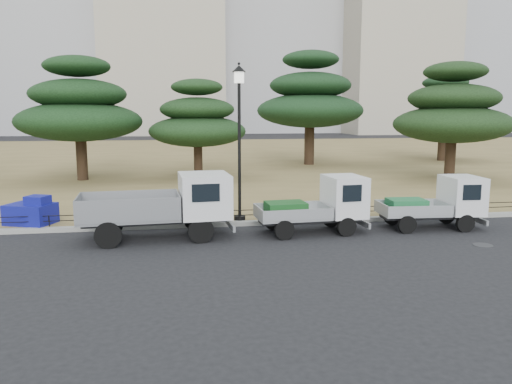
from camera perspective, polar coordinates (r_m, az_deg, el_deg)
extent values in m
plane|color=black|center=(15.44, 1.15, -5.92)|extent=(220.00, 220.00, 0.00)
cube|color=olive|center=(45.53, -5.57, 4.04)|extent=(120.00, 56.00, 0.15)
cube|color=gray|center=(17.91, -0.30, -3.56)|extent=(120.00, 0.25, 0.16)
cylinder|color=black|center=(15.51, -6.30, -4.39)|extent=(0.81, 0.22, 0.80)
cylinder|color=black|center=(17.19, -6.98, -3.07)|extent=(0.81, 0.22, 0.80)
cylinder|color=black|center=(15.45, -16.56, -4.76)|extent=(0.81, 0.22, 0.80)
cylinder|color=black|center=(17.14, -16.21, -3.40)|extent=(0.81, 0.22, 0.80)
cube|color=#2D2D30|center=(16.22, -11.39, -3.16)|extent=(4.52, 1.27, 0.14)
cube|color=gray|center=(16.13, -14.29, -1.66)|extent=(3.21, 1.96, 0.78)
cube|color=silver|center=(16.19, -5.90, -0.33)|extent=(1.68, 2.00, 1.37)
cylinder|color=black|center=(16.54, 10.32, -3.93)|extent=(0.64, 0.21, 0.63)
cylinder|color=black|center=(17.80, 8.57, -2.97)|extent=(0.64, 0.21, 0.63)
cylinder|color=black|center=(15.85, 3.27, -4.36)|extent=(0.64, 0.21, 0.63)
cylinder|color=black|center=(17.16, 1.99, -3.32)|extent=(0.64, 0.21, 0.63)
cube|color=#2D2D30|center=(16.79, 6.18, -3.13)|extent=(3.44, 1.00, 0.15)
cube|color=#9C9EA3|center=(16.54, 4.18, -2.28)|extent=(2.44, 1.58, 0.42)
cube|color=silver|center=(17.07, 10.04, -0.45)|extent=(1.28, 1.63, 1.36)
cube|color=#164E1D|center=(16.46, 3.40, -1.96)|extent=(1.35, 1.02, 0.46)
cylinder|color=black|center=(18.26, 22.80, -3.31)|extent=(0.62, 0.20, 0.61)
cylinder|color=black|center=(19.42, 20.93, -2.49)|extent=(0.62, 0.20, 0.61)
cylinder|color=black|center=(17.39, 16.88, -3.58)|extent=(0.62, 0.20, 0.61)
cylinder|color=black|center=(18.61, 15.30, -2.70)|extent=(0.62, 0.20, 0.61)
cube|color=#2D2D30|center=(18.38, 19.13, -2.57)|extent=(3.32, 0.93, 0.14)
cube|color=#A5A8AC|center=(18.09, 17.46, -1.78)|extent=(2.34, 1.51, 0.41)
cube|color=silver|center=(18.77, 22.45, -0.30)|extent=(1.22, 1.57, 1.29)
cube|color=#1E693A|center=(17.98, 16.81, -1.48)|extent=(1.29, 0.97, 0.45)
cylinder|color=black|center=(18.11, -1.87, -2.95)|extent=(0.41, 0.41, 0.15)
cylinder|color=black|center=(17.77, -1.91, 4.73)|extent=(0.11, 0.11, 4.71)
cylinder|color=white|center=(17.76, -1.96, 12.94)|extent=(0.38, 0.38, 0.38)
cone|color=black|center=(17.79, -1.96, 13.92)|extent=(0.49, 0.49, 0.24)
cylinder|color=black|center=(18.00, -0.37, -2.62)|extent=(38.00, 0.03, 0.03)
cylinder|color=black|center=(17.97, -0.37, -2.06)|extent=(38.00, 0.03, 0.03)
cylinder|color=black|center=(18.00, -0.37, -2.62)|extent=(0.04, 0.04, 0.40)
cube|color=#12168E|center=(19.10, -24.35, -2.28)|extent=(1.82, 1.59, 0.71)
cube|color=#12168E|center=(18.79, -23.69, -0.85)|extent=(0.88, 0.83, 0.30)
cylinder|color=#2D2D30|center=(16.75, 24.50, -5.54)|extent=(0.60, 0.60, 0.01)
cylinder|color=black|center=(30.50, -19.30, 3.87)|extent=(0.62, 0.62, 2.74)
ellipsoid|color=#163216|center=(30.40, -19.49, 7.60)|extent=(7.03, 7.03, 2.25)
ellipsoid|color=#163216|center=(30.42, -19.64, 10.49)|extent=(5.37, 5.37, 1.72)
ellipsoid|color=#163216|center=(30.51, -19.80, 13.38)|extent=(3.70, 3.70, 1.19)
cylinder|color=black|center=(29.82, -6.63, 3.75)|extent=(0.51, 0.51, 2.26)
ellipsoid|color=#183216|center=(29.72, -6.68, 6.91)|extent=(5.71, 5.71, 1.83)
ellipsoid|color=#183216|center=(29.70, -6.73, 9.36)|extent=(4.36, 4.36, 1.40)
ellipsoid|color=#183216|center=(29.74, -6.77, 11.82)|extent=(3.01, 3.01, 0.96)
cylinder|color=black|center=(37.81, 6.11, 5.63)|extent=(0.74, 0.74, 3.28)
ellipsoid|color=black|center=(37.75, 6.17, 9.23)|extent=(7.89, 7.89, 2.53)
ellipsoid|color=black|center=(37.81, 6.22, 12.03)|extent=(6.03, 6.03, 1.93)
ellipsoid|color=black|center=(37.95, 6.27, 14.81)|extent=(4.16, 4.16, 1.33)
cylinder|color=black|center=(30.87, 21.31, 3.70)|extent=(0.59, 0.59, 2.61)
ellipsoid|color=black|center=(30.78, 21.51, 7.21)|extent=(6.63, 6.63, 2.12)
ellipsoid|color=black|center=(30.78, 21.67, 9.94)|extent=(5.06, 5.06, 1.62)
ellipsoid|color=black|center=(30.86, 21.83, 12.66)|extent=(3.50, 3.50, 1.12)
cylinder|color=black|center=(43.51, 20.46, 5.14)|extent=(0.60, 0.60, 2.66)
ellipsoid|color=black|center=(43.44, 20.60, 7.67)|extent=(6.78, 6.78, 2.17)
ellipsoid|color=black|center=(43.45, 20.71, 9.64)|extent=(5.18, 5.18, 1.66)
ellipsoid|color=black|center=(43.51, 20.82, 11.60)|extent=(3.58, 3.58, 1.14)
cube|color=#AAA08C|center=(107.54, 15.55, 19.41)|extent=(20.00, 18.00, 48.00)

